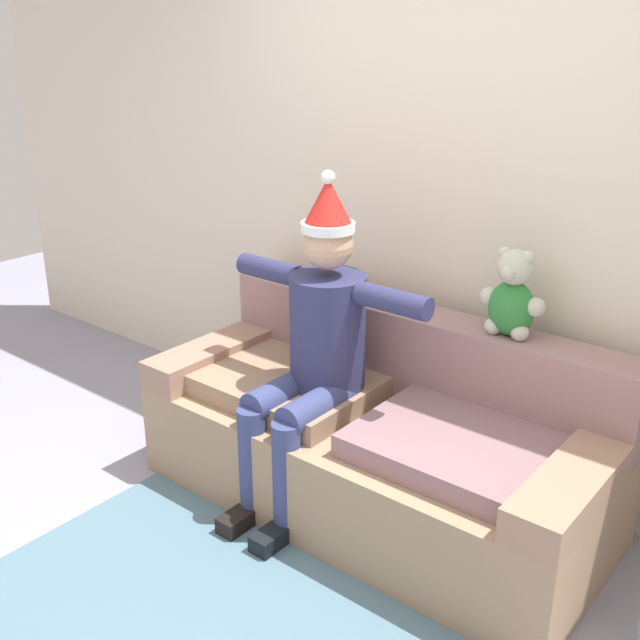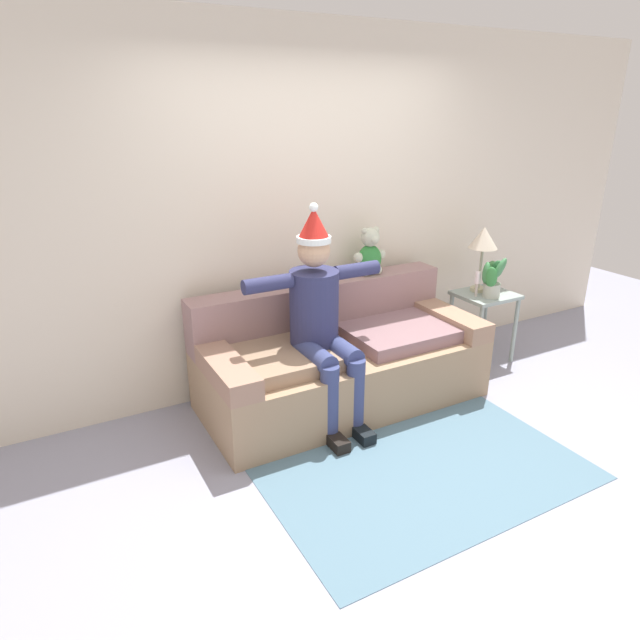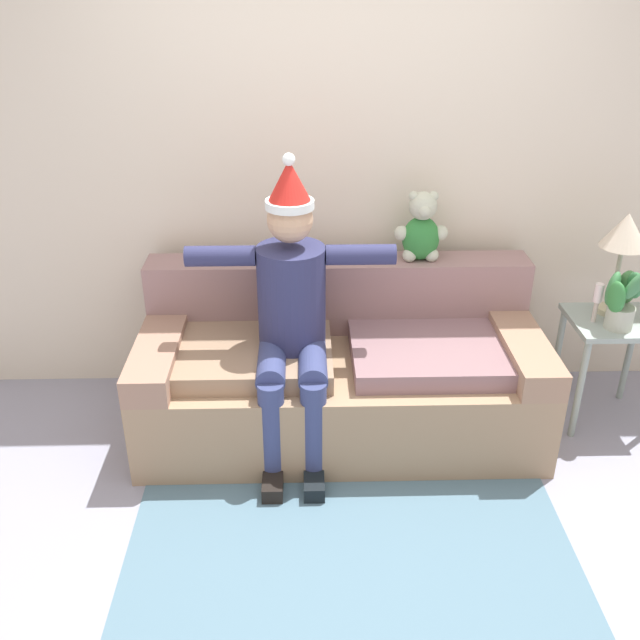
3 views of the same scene
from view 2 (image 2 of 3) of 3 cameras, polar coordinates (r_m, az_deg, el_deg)
name	(u,v)px [view 2 (image 2 of 3)]	position (r m, az deg, el deg)	size (l,w,h in m)	color
ground_plane	(420,467)	(3.66, 10.19, -14.55)	(10.00, 10.00, 0.00)	#9091A5
back_wall	(305,212)	(4.35, -1.57, 11.01)	(7.00, 0.10, 2.70)	beige
couch	(339,359)	(4.20, 1.98, -3.98)	(2.09, 0.94, 0.85)	#A08162
person_seated	(321,316)	(3.78, 0.07, 0.39)	(1.02, 0.77, 1.53)	navy
teddy_bear	(370,253)	(4.42, 5.12, 6.80)	(0.29, 0.17, 0.38)	#2E7E36
side_table	(484,306)	(5.00, 16.47, 1.37)	(0.47, 0.42, 0.61)	#91A29B
table_lamp	(483,241)	(4.91, 16.39, 7.77)	(0.24, 0.24, 0.56)	#BFB990
potted_plant	(493,277)	(4.84, 17.26, 4.19)	(0.24, 0.22, 0.36)	#B1B7A3
candle_tall	(477,281)	(4.82, 15.81, 3.90)	(0.04, 0.04, 0.21)	beige
area_rug	(427,472)	(3.62, 10.85, -15.00)	(1.96, 1.21, 0.01)	slate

